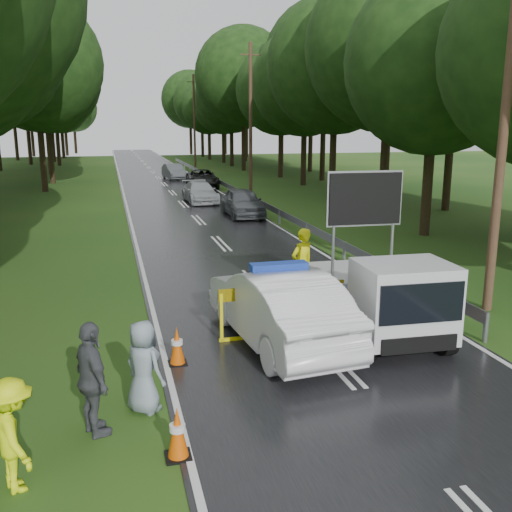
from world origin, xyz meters
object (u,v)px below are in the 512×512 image
object	(u,v)px
civilian	(363,296)
queue_car_first	(243,202)
police_sedan	(278,307)
queue_car_second	(200,192)
queue_car_third	(202,179)
queue_car_fourth	(174,172)
work_truck	(381,295)
barrier	(283,297)
officer	(302,265)

from	to	relation	value
civilian	queue_car_first	size ratio (longest dim) A/B	0.41
police_sedan	queue_car_second	size ratio (longest dim) A/B	1.20
queue_car_second	queue_car_third	distance (m)	8.39
queue_car_fourth	queue_car_first	bearing A→B (deg)	-92.82
police_sedan	queue_car_fourth	world-z (taller)	police_sedan
work_truck	queue_car_third	xyz separation A→B (m)	(1.02, 31.97, -0.31)
barrier	officer	size ratio (longest dim) A/B	1.48
barrier	queue_car_first	xyz separation A→B (m)	(3.04, 17.16, -0.19)
officer	queue_car_second	size ratio (longest dim) A/B	0.46
work_truck	civilian	size ratio (longest dim) A/B	2.57
civilian	queue_car_third	size ratio (longest dim) A/B	0.37
queue_car_second	barrier	bearing A→B (deg)	-96.53
barrier	queue_car_second	size ratio (longest dim) A/B	0.68
work_truck	civilian	distance (m)	0.44
officer	civilian	bearing A→B (deg)	75.42
civilian	queue_car_fourth	xyz separation A→B (m)	(-0.00, 38.86, -0.23)
police_sedan	barrier	bearing A→B (deg)	-125.65
civilian	queue_car_first	bearing A→B (deg)	43.00
civilian	barrier	bearing A→B (deg)	129.15
queue_car_first	queue_car_fourth	world-z (taller)	queue_car_first
officer	queue_car_fourth	world-z (taller)	officer
work_truck	queue_car_fourth	size ratio (longest dim) A/B	1.14
work_truck	queue_car_fourth	distance (m)	39.16
queue_car_fourth	police_sedan	bearing A→B (deg)	-99.03
work_truck	civilian	xyz separation A→B (m)	(-0.32, 0.29, -0.08)
officer	police_sedan	bearing A→B (deg)	36.67
work_truck	officer	world-z (taller)	work_truck
barrier	queue_car_first	world-z (taller)	queue_car_first
barrier	queue_car_third	world-z (taller)	queue_car_third
police_sedan	queue_car_first	distance (m)	17.83
barrier	queue_car_fourth	xyz separation A→B (m)	(1.84, 38.61, -0.26)
work_truck	officer	xyz separation A→B (m)	(-0.85, 3.06, 0.02)
barrier	officer	xyz separation A→B (m)	(1.32, 2.52, 0.08)
officer	queue_car_fourth	distance (m)	36.10
police_sedan	queue_car_third	bearing A→B (deg)	-102.08
barrier	queue_car_second	bearing A→B (deg)	83.96
queue_car_second	work_truck	bearing A→B (deg)	-91.20
police_sedan	queue_car_first	size ratio (longest dim) A/B	1.20
work_truck	queue_car_third	bearing A→B (deg)	90.63
officer	queue_car_first	xyz separation A→B (m)	(1.72, 14.65, -0.27)
police_sedan	queue_car_third	distance (m)	31.98
work_truck	officer	size ratio (longest dim) A/B	2.31
barrier	police_sedan	bearing A→B (deg)	-121.45
barrier	officer	world-z (taller)	officer
barrier	queue_car_second	distance (m)	23.23
civilian	queue_car_first	distance (m)	17.46
police_sedan	queue_car_fourth	bearing A→B (deg)	-99.00
barrier	queue_car_third	distance (m)	31.59
queue_car_first	queue_car_fourth	bearing A→B (deg)	93.71
officer	queue_car_third	xyz separation A→B (m)	(1.87, 28.91, -0.33)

